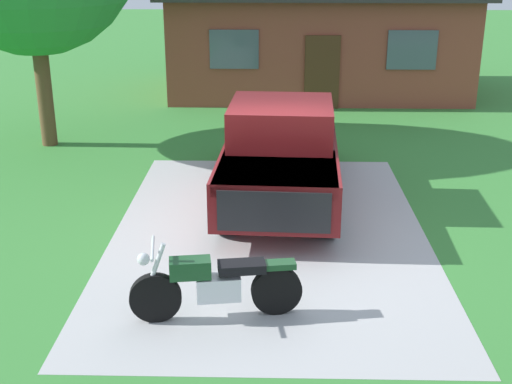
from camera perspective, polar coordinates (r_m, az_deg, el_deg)
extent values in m
plane|color=#388035|center=(11.23, 1.15, -3.56)|extent=(80.00, 80.00, 0.00)
cube|color=#AEAEAE|center=(11.23, 1.15, -3.54)|extent=(5.17, 7.92, 0.01)
cylinder|color=black|center=(8.73, -8.49, -8.83)|extent=(0.67, 0.21, 0.66)
cylinder|color=black|center=(8.80, 1.75, -8.33)|extent=(0.67, 0.21, 0.66)
cube|color=silver|center=(8.69, -3.19, -8.09)|extent=(0.59, 0.34, 0.32)
cube|color=#194723|center=(8.54, -5.59, -6.42)|extent=(0.55, 0.33, 0.24)
cube|color=black|center=(8.58, -1.22, -6.34)|extent=(0.63, 0.36, 0.12)
cube|color=#194723|center=(8.63, 1.77, -6.17)|extent=(0.50, 0.27, 0.08)
cylinder|color=silver|center=(8.55, -8.62, -6.67)|extent=(0.34, 0.11, 0.77)
cylinder|color=silver|center=(8.41, -8.73, -4.72)|extent=(0.14, 0.70, 0.04)
sphere|color=silver|center=(8.48, -9.50, -5.61)|extent=(0.16, 0.16, 0.16)
cylinder|color=black|center=(11.07, 6.01, -1.68)|extent=(0.34, 0.85, 0.84)
cylinder|color=black|center=(11.14, -2.45, -1.44)|extent=(0.34, 0.85, 0.84)
cylinder|color=black|center=(14.38, 5.71, 3.55)|extent=(0.34, 0.85, 0.84)
cylinder|color=black|center=(14.43, -0.83, 3.71)|extent=(0.34, 0.85, 0.84)
cube|color=maroon|center=(12.64, 2.17, 3.07)|extent=(2.29, 5.70, 0.80)
cube|color=maroon|center=(10.79, 1.79, 1.69)|extent=(2.00, 2.00, 0.20)
cube|color=maroon|center=(12.05, 2.14, 5.92)|extent=(1.90, 1.99, 0.70)
cube|color=#3F4C56|center=(11.31, 1.97, 4.42)|extent=(1.71, 0.25, 0.60)
cube|color=black|center=(14.07, 2.45, 5.92)|extent=(2.02, 2.50, 0.50)
cube|color=black|center=(10.03, 1.52, -1.63)|extent=(1.70, 0.19, 0.64)
cylinder|color=brown|center=(16.63, -17.50, 8.57)|extent=(0.36, 0.36, 2.84)
cube|color=brown|center=(22.14, 5.19, 12.34)|extent=(9.00, 5.00, 3.00)
cube|color=#4C2D19|center=(19.72, 5.61, 10.02)|extent=(1.00, 0.08, 2.10)
cube|color=#4C5966|center=(19.59, -1.86, 11.97)|extent=(1.40, 0.06, 1.10)
cube|color=#4C5966|center=(19.95, 13.06, 11.62)|extent=(1.40, 0.06, 1.10)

